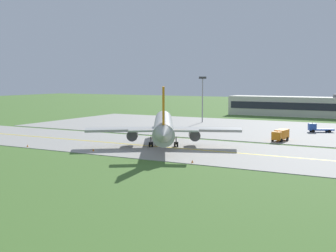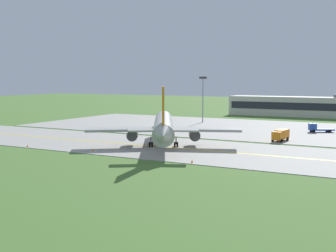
{
  "view_description": "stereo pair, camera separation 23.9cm",
  "coord_description": "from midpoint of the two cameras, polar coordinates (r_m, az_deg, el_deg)",
  "views": [
    {
      "loc": [
        44.25,
        -80.66,
        14.14
      ],
      "look_at": [
        -1.28,
        4.09,
        4.0
      ],
      "focal_mm": 48.44,
      "sensor_mm": 36.0,
      "label": 1
    },
    {
      "loc": [
        44.46,
        -80.55,
        14.14
      ],
      "look_at": [
        -1.28,
        4.09,
        4.0
      ],
      "focal_mm": 48.44,
      "sensor_mm": 36.0,
      "label": 2
    }
  ],
  "objects": [
    {
      "name": "apron_pad",
      "position": [
        128.11,
        12.66,
        -0.44
      ],
      "size": [
        140.0,
        52.0,
        0.1
      ],
      "primitive_type": "cube",
      "color": "#9E9B93",
      "rests_on": "ground"
    },
    {
      "name": "apron_light_mast",
      "position": [
        145.12,
        4.46,
        4.1
      ],
      "size": [
        2.4,
        0.5,
        14.7
      ],
      "color": "gray",
      "rests_on": "ground"
    },
    {
      "name": "traffic_cone_mid_edge",
      "position": [
        76.02,
        3.13,
        -4.48
      ],
      "size": [
        0.44,
        0.44,
        0.6
      ],
      "primitive_type": "cone",
      "color": "orange",
      "rests_on": "ground"
    },
    {
      "name": "ground_plane",
      "position": [
        93.09,
        -0.43,
        -2.72
      ],
      "size": [
        500.0,
        500.0,
        0.0
      ],
      "primitive_type": "plane",
      "color": "#47702D"
    },
    {
      "name": "airplane_lead",
      "position": [
        94.49,
        -0.5,
        -0.06
      ],
      "size": [
        30.2,
        36.35,
        12.7
      ],
      "color": "#ADADA8",
      "rests_on": "ground"
    },
    {
      "name": "taxiway_strip",
      "position": [
        93.08,
        -0.43,
        -2.69
      ],
      "size": [
        240.0,
        28.0,
        0.1
      ],
      "primitive_type": "cube",
      "color": "#9E9B93",
      "rests_on": "ground"
    },
    {
      "name": "traffic_cone_far_edge",
      "position": [
        89.11,
        -9.32,
        -3.0
      ],
      "size": [
        0.44,
        0.44,
        0.6
      ],
      "primitive_type": "cone",
      "color": "orange",
      "rests_on": "ground"
    },
    {
      "name": "terminal_building",
      "position": [
        175.07,
        17.12,
        2.32
      ],
      "size": [
        57.64,
        9.58,
        8.51
      ],
      "color": "beige",
      "rests_on": "ground"
    },
    {
      "name": "service_truck_baggage",
      "position": [
        124.68,
        18.32,
        -0.26
      ],
      "size": [
        6.66,
        4.62,
        2.59
      ],
      "color": "#264CA5",
      "rests_on": "ground"
    },
    {
      "name": "taxiway_centreline",
      "position": [
        93.07,
        -0.43,
        -2.66
      ],
      "size": [
        220.0,
        0.6,
        0.01
      ],
      "primitive_type": "cube",
      "color": "yellow",
      "rests_on": "taxiway_strip"
    },
    {
      "name": "traffic_cone_near_edge",
      "position": [
        97.73,
        -17.2,
        -2.4
      ],
      "size": [
        0.44,
        0.44,
        0.6
      ],
      "primitive_type": "cone",
      "color": "orange",
      "rests_on": "ground"
    },
    {
      "name": "service_truck_pushback",
      "position": [
        105.03,
        14.05,
        -1.06
      ],
      "size": [
        2.8,
        6.17,
        2.6
      ],
      "color": "orange",
      "rests_on": "ground"
    }
  ]
}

